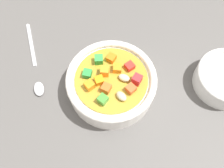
# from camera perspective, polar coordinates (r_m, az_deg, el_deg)

# --- Properties ---
(ground_plane) EXTENTS (1.40, 1.40, 0.02)m
(ground_plane) POSITION_cam_1_polar(r_m,az_deg,el_deg) (0.56, 0.00, -1.62)
(ground_plane) COLOR #565451
(soup_bowl_main) EXTENTS (0.18, 0.18, 0.07)m
(soup_bowl_main) POSITION_cam_1_polar(r_m,az_deg,el_deg) (0.52, 0.00, 0.16)
(soup_bowl_main) COLOR white
(soup_bowl_main) RESTS_ON ground_plane
(spoon) EXTENTS (0.19, 0.07, 0.01)m
(spoon) POSITION_cam_1_polar(r_m,az_deg,el_deg) (0.60, -16.31, 4.34)
(spoon) COLOR silver
(spoon) RESTS_ON ground_plane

